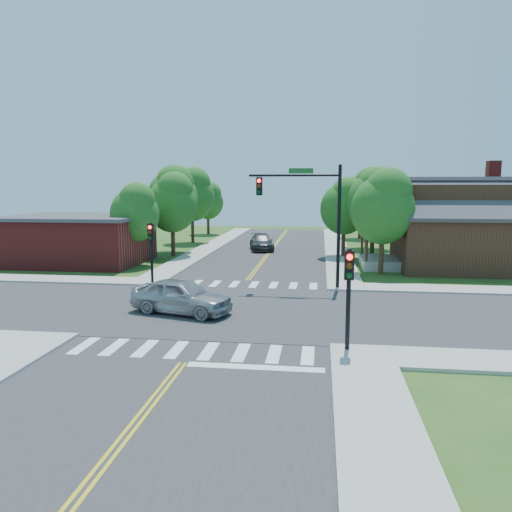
# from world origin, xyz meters

# --- Properties ---
(ground) EXTENTS (100.00, 100.00, 0.00)m
(ground) POSITION_xyz_m (0.00, 0.00, 0.00)
(ground) COLOR #274916
(ground) RESTS_ON ground
(road_ns) EXTENTS (10.00, 90.00, 0.04)m
(road_ns) POSITION_xyz_m (0.00, 0.00, 0.02)
(road_ns) COLOR #2D2D30
(road_ns) RESTS_ON ground
(road_ew) EXTENTS (90.00, 10.00, 0.04)m
(road_ew) POSITION_xyz_m (0.00, 0.00, 0.03)
(road_ew) COLOR #2D2D30
(road_ew) RESTS_ON ground
(intersection_patch) EXTENTS (10.20, 10.20, 0.06)m
(intersection_patch) POSITION_xyz_m (0.00, 0.00, 0.00)
(intersection_patch) COLOR #2D2D30
(intersection_patch) RESTS_ON ground
(sidewalk_ne) EXTENTS (40.00, 40.00, 0.14)m
(sidewalk_ne) POSITION_xyz_m (15.82, 15.82, 0.07)
(sidewalk_ne) COLOR #9E9B93
(sidewalk_ne) RESTS_ON ground
(sidewalk_nw) EXTENTS (40.00, 40.00, 0.14)m
(sidewalk_nw) POSITION_xyz_m (-15.82, 15.82, 0.07)
(sidewalk_nw) COLOR #9E9B93
(sidewalk_nw) RESTS_ON ground
(crosswalk_north) EXTENTS (8.85, 2.00, 0.01)m
(crosswalk_north) POSITION_xyz_m (0.00, 6.20, 0.05)
(crosswalk_north) COLOR white
(crosswalk_north) RESTS_ON ground
(crosswalk_south) EXTENTS (8.85, 2.00, 0.01)m
(crosswalk_south) POSITION_xyz_m (0.00, -6.20, 0.05)
(crosswalk_south) COLOR white
(crosswalk_south) RESTS_ON ground
(centerline) EXTENTS (0.30, 90.00, 0.01)m
(centerline) POSITION_xyz_m (0.00, 0.00, 0.05)
(centerline) COLOR gold
(centerline) RESTS_ON ground
(stop_bar) EXTENTS (4.60, 0.45, 0.09)m
(stop_bar) POSITION_xyz_m (2.50, -7.60, 0.00)
(stop_bar) COLOR white
(stop_bar) RESTS_ON ground
(signal_mast_ne) EXTENTS (5.30, 0.42, 7.20)m
(signal_mast_ne) POSITION_xyz_m (3.91, 5.59, 4.85)
(signal_mast_ne) COLOR black
(signal_mast_ne) RESTS_ON ground
(signal_pole_se) EXTENTS (0.34, 0.42, 3.80)m
(signal_pole_se) POSITION_xyz_m (5.60, -5.62, 2.66)
(signal_pole_se) COLOR black
(signal_pole_se) RESTS_ON ground
(signal_pole_nw) EXTENTS (0.34, 0.42, 3.80)m
(signal_pole_nw) POSITION_xyz_m (-5.60, 5.58, 2.66)
(signal_pole_nw) COLOR black
(signal_pole_nw) RESTS_ON ground
(house_ne) EXTENTS (13.05, 8.80, 7.11)m
(house_ne) POSITION_xyz_m (15.11, 14.23, 3.33)
(house_ne) COLOR #362313
(house_ne) RESTS_ON ground
(building_nw) EXTENTS (10.40, 8.40, 3.73)m
(building_nw) POSITION_xyz_m (-14.20, 13.20, 1.88)
(building_nw) COLOR maroon
(building_nw) RESTS_ON ground
(tree_e_a) EXTENTS (4.25, 4.04, 7.22)m
(tree_e_a) POSITION_xyz_m (8.78, 11.14, 4.73)
(tree_e_a) COLOR #382314
(tree_e_a) RESTS_ON ground
(tree_e_b) EXTENTS (4.43, 4.21, 7.53)m
(tree_e_b) POSITION_xyz_m (8.81, 17.68, 4.93)
(tree_e_b) COLOR #382314
(tree_e_b) RESTS_ON ground
(tree_e_c) EXTENTS (4.59, 4.36, 7.81)m
(tree_e_c) POSITION_xyz_m (9.06, 25.59, 5.11)
(tree_e_c) COLOR #382314
(tree_e_c) RESTS_ON ground
(tree_e_d) EXTENTS (4.39, 4.17, 7.46)m
(tree_e_d) POSITION_xyz_m (9.07, 34.62, 4.89)
(tree_e_d) COLOR #382314
(tree_e_d) RESTS_ON ground
(tree_w_a) EXTENTS (3.69, 3.51, 6.27)m
(tree_w_a) POSITION_xyz_m (-9.28, 12.73, 4.11)
(tree_w_a) COLOR #382314
(tree_w_a) RESTS_ON ground
(tree_w_b) EXTENTS (4.63, 4.39, 7.86)m
(tree_w_b) POSITION_xyz_m (-8.64, 20.37, 5.15)
(tree_w_b) COLOR #382314
(tree_w_b) RESTS_ON ground
(tree_w_c) EXTENTS (4.68, 4.45, 7.96)m
(tree_w_c) POSITION_xyz_m (-8.82, 28.01, 5.21)
(tree_w_c) COLOR #382314
(tree_w_c) RESTS_ON ground
(tree_w_d) EXTENTS (3.82, 3.63, 6.50)m
(tree_w_d) POSITION_xyz_m (-9.26, 37.33, 4.25)
(tree_w_d) COLOR #382314
(tree_w_d) RESTS_ON ground
(tree_house) EXTENTS (3.96, 3.76, 6.73)m
(tree_house) POSITION_xyz_m (6.56, 18.94, 4.41)
(tree_house) COLOR #382314
(tree_house) RESTS_ON ground
(tree_bldg) EXTENTS (4.23, 4.02, 7.20)m
(tree_bldg) POSITION_xyz_m (-7.85, 17.70, 4.71)
(tree_bldg) COLOR #382314
(tree_bldg) RESTS_ON ground
(car_silver) EXTENTS (4.62, 5.95, 1.66)m
(car_silver) POSITION_xyz_m (-1.87, -1.04, 0.83)
(car_silver) COLOR #A1A4A8
(car_silver) RESTS_ON ground
(car_dgrey) EXTENTS (3.99, 5.77, 1.44)m
(car_dgrey) POSITION_xyz_m (-0.88, 22.57, 0.72)
(car_dgrey) COLOR #2A2C2E
(car_dgrey) RESTS_ON ground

